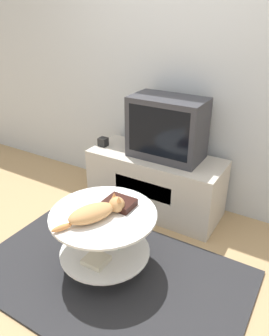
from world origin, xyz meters
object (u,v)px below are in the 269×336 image
speaker (103,142)px  cat (96,212)px  tv (167,128)px  dvd_box (120,203)px

speaker → cat: bearing=-56.5°
speaker → cat: speaker is taller
tv → speaker: bearing=-171.8°
tv → speaker: tv is taller
cat → speaker: bearing=59.7°
tv → dvd_box: bearing=-87.0°
tv → dvd_box: 0.89m
tv → cat: (-0.01, -1.05, -0.28)m
dvd_box → cat: (-0.05, -0.21, 0.03)m
tv → dvd_box: size_ratio=3.11×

